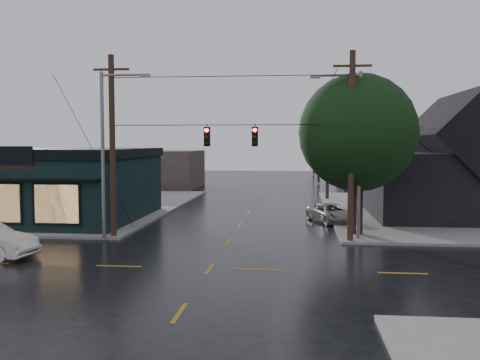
# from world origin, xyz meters

# --- Properties ---
(ground_plane) EXTENTS (160.00, 160.00, 0.00)m
(ground_plane) POSITION_xyz_m (0.00, 0.00, 0.00)
(ground_plane) COLOR black
(sidewalk_nw) EXTENTS (28.00, 28.00, 0.15)m
(sidewalk_nw) POSITION_xyz_m (-20.00, 20.00, 0.07)
(sidewalk_nw) COLOR gray
(sidewalk_nw) RESTS_ON ground
(pizza_shop) EXTENTS (16.30, 12.34, 4.90)m
(pizza_shop) POSITION_xyz_m (-15.00, 12.94, 2.56)
(pizza_shop) COLOR black
(pizza_shop) RESTS_ON ground
(ne_building) EXTENTS (12.60, 11.60, 8.75)m
(ne_building) POSITION_xyz_m (15.00, 17.00, 4.47)
(ne_building) COLOR black
(ne_building) RESTS_ON ground
(corner_tree) EXTENTS (6.71, 6.71, 9.13)m
(corner_tree) POSITION_xyz_m (7.08, 8.78, 5.90)
(corner_tree) COLOR black
(corner_tree) RESTS_ON ground
(utility_pole_nw) EXTENTS (2.00, 0.32, 10.15)m
(utility_pole_nw) POSITION_xyz_m (-6.50, 6.50, 0.00)
(utility_pole_nw) COLOR #352317
(utility_pole_nw) RESTS_ON ground
(utility_pole_ne) EXTENTS (2.00, 0.32, 10.15)m
(utility_pole_ne) POSITION_xyz_m (6.50, 6.50, 0.00)
(utility_pole_ne) COLOR #352317
(utility_pole_ne) RESTS_ON ground
(utility_pole_far_a) EXTENTS (2.00, 0.32, 9.65)m
(utility_pole_far_a) POSITION_xyz_m (6.50, 28.00, 0.00)
(utility_pole_far_a) COLOR #352317
(utility_pole_far_a) RESTS_ON ground
(utility_pole_far_b) EXTENTS (2.00, 0.32, 9.15)m
(utility_pole_far_b) POSITION_xyz_m (6.50, 48.00, 0.00)
(utility_pole_far_b) COLOR #352317
(utility_pole_far_b) RESTS_ON ground
(utility_pole_far_c) EXTENTS (2.00, 0.32, 9.15)m
(utility_pole_far_c) POSITION_xyz_m (6.50, 68.00, 0.00)
(utility_pole_far_c) COLOR #352317
(utility_pole_far_c) RESTS_ON ground
(span_signal_assembly) EXTENTS (13.00, 0.48, 1.23)m
(span_signal_assembly) POSITION_xyz_m (0.10, 6.50, 5.70)
(span_signal_assembly) COLOR black
(span_signal_assembly) RESTS_ON ground
(streetlight_nw) EXTENTS (5.40, 0.30, 9.15)m
(streetlight_nw) POSITION_xyz_m (-6.80, 5.80, 0.00)
(streetlight_nw) COLOR slate
(streetlight_nw) RESTS_ON ground
(streetlight_ne) EXTENTS (5.40, 0.30, 9.15)m
(streetlight_ne) POSITION_xyz_m (7.00, 7.20, 0.00)
(streetlight_ne) COLOR slate
(streetlight_ne) RESTS_ON ground
(bg_building_west) EXTENTS (12.00, 10.00, 4.40)m
(bg_building_west) POSITION_xyz_m (-14.00, 40.00, 2.20)
(bg_building_west) COLOR #3C322C
(bg_building_west) RESTS_ON ground
(bg_building_east) EXTENTS (14.00, 12.00, 5.60)m
(bg_building_east) POSITION_xyz_m (16.00, 45.00, 2.80)
(bg_building_east) COLOR #28292E
(bg_building_east) RESTS_ON ground
(suv_silver) EXTENTS (3.62, 4.98, 1.26)m
(suv_silver) POSITION_xyz_m (6.00, 13.83, 0.63)
(suv_silver) COLOR gray
(suv_silver) RESTS_ON ground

